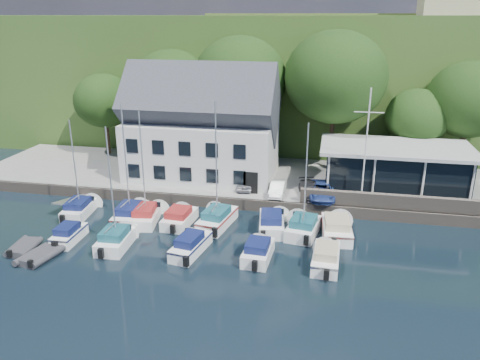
{
  "coord_description": "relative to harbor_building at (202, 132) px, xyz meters",
  "views": [
    {
      "loc": [
        5.22,
        -25.94,
        16.04
      ],
      "look_at": [
        -1.77,
        9.0,
        3.45
      ],
      "focal_mm": 35.0,
      "sensor_mm": 36.0,
      "label": 1
    }
  ],
  "objects": [
    {
      "name": "car_silver",
      "position": [
        4.76,
        -2.71,
        -3.73
      ],
      "size": [
        1.82,
        3.78,
        1.24
      ],
      "primitive_type": "imported",
      "rotation": [
        0.0,
        0.0,
        0.1
      ],
      "color": "silver",
      "rests_on": "quay"
    },
    {
      "name": "club_pavilion",
      "position": [
        18.0,
        -0.5,
        -2.3
      ],
      "size": [
        13.2,
        7.2,
        4.1
      ],
      "primitive_type": null,
      "color": "black",
      "rests_on": "quay"
    },
    {
      "name": "car_white",
      "position": [
        7.89,
        -3.85,
        -3.77
      ],
      "size": [
        1.26,
        3.53,
        1.16
      ],
      "primitive_type": "imported",
      "rotation": [
        0.0,
        0.0,
        -0.01
      ],
      "color": "white",
      "rests_on": "quay"
    },
    {
      "name": "harbor_building",
      "position": [
        0.0,
        0.0,
        0.0
      ],
      "size": [
        14.4,
        8.2,
        8.7
      ],
      "primitive_type": null,
      "color": "silver",
      "rests_on": "quay"
    },
    {
      "name": "boat_r2_3",
      "position": [
        7.78,
        -13.84,
        -4.63
      ],
      "size": [
        2.18,
        5.21,
        1.44
      ],
      "primitive_type": null,
      "rotation": [
        0.0,
        0.0,
        -0.05
      ],
      "color": "white",
      "rests_on": "ground"
    },
    {
      "name": "hillside",
      "position": [
        7.0,
        45.5,
        2.65
      ],
      "size": [
        160.0,
        75.0,
        16.0
      ],
      "primitive_type": "cube",
      "color": "#355821",
      "rests_on": "ground"
    },
    {
      "name": "boat_r2_4",
      "position": [
        12.43,
        -13.74,
        -4.63
      ],
      "size": [
        2.13,
        6.01,
        1.45
      ],
      "primitive_type": null,
      "rotation": [
        0.0,
        0.0,
        -0.04
      ],
      "color": "white",
      "rests_on": "ground"
    },
    {
      "name": "tree_2",
      "position": [
        2.69,
        5.16,
        2.25
      ],
      "size": [
        9.66,
        9.66,
        13.2
      ],
      "primitive_type": null,
      "color": "black",
      "rests_on": "quay"
    },
    {
      "name": "boat_r2_0",
      "position": [
        -6.54,
        -13.94,
        -4.66
      ],
      "size": [
        1.74,
        4.8,
        1.38
      ],
      "primitive_type": null,
      "rotation": [
        0.0,
        0.0,
        0.03
      ],
      "color": "white",
      "rests_on": "ground"
    },
    {
      "name": "quay_face",
      "position": [
        7.0,
        -5.5,
        -4.85
      ],
      "size": [
        60.0,
        0.3,
        1.0
      ],
      "primitive_type": "cube",
      "color": "#61584D",
      "rests_on": "ground"
    },
    {
      "name": "quay",
      "position": [
        7.0,
        1.0,
        -4.85
      ],
      "size": [
        60.0,
        13.0,
        1.0
      ],
      "primitive_type": "cube",
      "color": "gray",
      "rests_on": "ground"
    },
    {
      "name": "field_patch",
      "position": [
        15.0,
        53.5,
        10.8
      ],
      "size": [
        50.0,
        30.0,
        0.3
      ],
      "primitive_type": "cube",
      "color": "#626B35",
      "rests_on": "hillside"
    },
    {
      "name": "flagpole",
      "position": [
        15.06,
        -4.45,
        0.51
      ],
      "size": [
        2.33,
        0.2,
        9.71
      ],
      "primitive_type": null,
      "color": "silver",
      "rests_on": "quay"
    },
    {
      "name": "gangway",
      "position": [
        -9.5,
        -7.5,
        -5.35
      ],
      "size": [
        1.2,
        6.0,
        1.4
      ],
      "primitive_type": null,
      "color": "silver",
      "rests_on": "ground"
    },
    {
      "name": "car_dgrey",
      "position": [
        10.81,
        -3.68,
        -3.76
      ],
      "size": [
        2.72,
        4.34,
        1.17
      ],
      "primitive_type": "imported",
      "rotation": [
        0.0,
        0.0,
        0.29
      ],
      "color": "#29292E",
      "rests_on": "quay"
    },
    {
      "name": "boat_r1_5",
      "position": [
        8.07,
        -9.0,
        -4.59
      ],
      "size": [
        2.9,
        6.29,
        1.51
      ],
      "primitive_type": null,
      "rotation": [
        0.0,
        0.0,
        0.14
      ],
      "color": "white",
      "rests_on": "ground"
    },
    {
      "name": "dinghy_0",
      "position": [
        -8.97,
        -15.96,
        -5.01
      ],
      "size": [
        2.04,
        3.07,
        0.68
      ],
      "primitive_type": null,
      "rotation": [
        0.0,
        0.0,
        0.11
      ],
      "color": "#353539",
      "rests_on": "ground"
    },
    {
      "name": "boat_r1_6",
      "position": [
        10.6,
        -9.36,
        -0.68
      ],
      "size": [
        3.18,
        6.01,
        9.34
      ],
      "primitive_type": null,
      "rotation": [
        0.0,
        0.0,
        -0.16
      ],
      "color": "white",
      "rests_on": "ground"
    },
    {
      "name": "car_blue",
      "position": [
        11.79,
        -3.79,
        -3.64
      ],
      "size": [
        1.8,
        4.19,
        1.41
      ],
      "primitive_type": "imported",
      "rotation": [
        0.0,
        0.0,
        0.04
      ],
      "color": "navy",
      "rests_on": "quay"
    },
    {
      "name": "boat_r2_2",
      "position": [
        2.93,
        -13.9,
        -4.61
      ],
      "size": [
        2.67,
        6.15,
        1.49
      ],
      "primitive_type": null,
      "rotation": [
        0.0,
        0.0,
        -0.16
      ],
      "color": "white",
      "rests_on": "ground"
    },
    {
      "name": "boat_r1_7",
      "position": [
        13.11,
        -9.07,
        -4.57
      ],
      "size": [
        2.8,
        6.64,
        1.57
      ],
      "primitive_type": null,
      "rotation": [
        0.0,
        0.0,
        0.07
      ],
      "color": "white",
      "rests_on": "ground"
    },
    {
      "name": "tree_1",
      "position": [
        -4.77,
        5.33,
        1.53
      ],
      "size": [
        8.61,
        8.61,
        11.76
      ],
      "primitive_type": null,
      "color": "black",
      "rests_on": "quay"
    },
    {
      "name": "dinghy_1",
      "position": [
        -7.06,
        -16.9,
        -4.98
      ],
      "size": [
        2.48,
        3.48,
        0.74
      ],
      "primitive_type": null,
      "rotation": [
        0.0,
        0.0,
        -0.19
      ],
      "color": "#353539",
      "rests_on": "ground"
    },
    {
      "name": "tree_3",
      "position": [
        12.28,
        5.05,
        2.57
      ],
      "size": [
        10.12,
        10.12,
        13.83
      ],
      "primitive_type": null,
      "color": "black",
      "rests_on": "quay"
    },
    {
      "name": "boat_r1_3",
      "position": [
        0.63,
        -9.45,
        -4.64
      ],
      "size": [
        2.47,
        5.59,
        1.41
      ],
      "primitive_type": null,
      "rotation": [
        0.0,
        0.0,
        -0.07
      ],
      "color": "white",
      "rests_on": "ground"
    },
    {
      "name": "boat_r1_0",
      "position": [
        -8.35,
        -9.14,
        -1.18
      ],
      "size": [
        2.69,
        6.22,
        8.34
      ],
      "primitive_type": null,
      "rotation": [
        0.0,
        0.0,
        0.11
      ],
      "color": "white",
      "rests_on": "ground"
    },
    {
      "name": "tree_0",
      "position": [
        -12.81,
        5.48,
        0.17
      ],
      "size": [
        6.61,
        6.61,
        9.03
      ],
      "primitive_type": null,
      "color": "black",
      "rests_on": "quay"
    },
    {
      "name": "tree_4",
      "position": [
        20.35,
        5.12,
        -0.15
      ],
      "size": [
        6.14,
        6.14,
        8.39
      ],
      "primitive_type": null,
      "color": "black",
      "rests_on": "quay"
    },
    {
      "name": "boat_r1_2",
      "position": [
        -2.22,
        -9.47,
        -0.97
      ],
      "size": [
        3.0,
        6.44,
        8.75
      ],
      "primitive_type": null,
      "rotation": [
        0.0,
        0.0,
        0.16
      ],
      "color": "white",
      "rests_on": "ground"
    },
    {
      "name": "seawall",
      "position": [
        19.0,
        -5.1,
        -3.75
      ],
      "size": [
        18.0,
        0.5,
        1.2
      ],
      "primitive_type": "cube",
      "color": "#61584D",
      "rests_on": "quay"
    },
    {
      "name": "tree_5",
      "position": [
        24.99,
        5.67,
        1.17
      ],
      "size": [
        8.08,
        8.08,
        11.05
      ],
      "primitive_type": null,
      "color": "black",
      "rests_on": "quay"
    },
    {
      "name": "boat_r2_1",
      "position": [
        -2.67,
        -14.09,
        -0.76
      ],
      "size": [
        2.41,
        5.78,
        9.17
      ],
      "primitive_type": null,
      "rotation": [
        0.0,
        0.0,
        0.05
      ],
      "color": "white",
      "rests_on": "ground"
    },
    {
      "name": "boat_r1_1",
      "position": [
        -3.64,
        -9.44,
        -0.93
      ],
      "size": [
        2.5,
        6.61,
        8.84
      ],
      "primitive_type": null,
      "rotation": [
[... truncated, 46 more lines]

